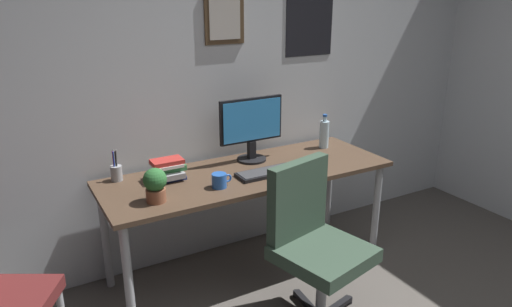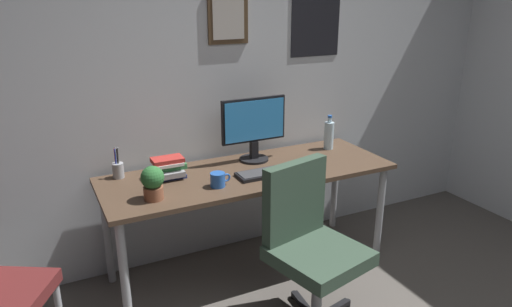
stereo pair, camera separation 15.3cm
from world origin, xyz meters
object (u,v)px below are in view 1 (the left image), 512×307
Objects in this scene: monitor at (251,126)px; computer_mouse at (308,163)px; water_bottle at (324,134)px; coffee_mug_near at (220,180)px; office_chair at (313,238)px; potted_plant at (155,184)px; keyboard at (269,172)px; book_stack_left at (168,169)px; pen_cup at (116,172)px.

monitor reaches higher than computer_mouse.
coffee_mug_near is (-0.99, -0.30, -0.06)m from water_bottle.
office_chair is 4.87× the size of potted_plant.
book_stack_left reaches higher than keyboard.
water_bottle is 1.22× the size of book_stack_left.
potted_plant reaches higher than computer_mouse.
computer_mouse is 1.23m from pen_cup.
pen_cup is (-0.50, 0.40, 0.01)m from coffee_mug_near.
monitor is 1.82× the size of water_bottle.
computer_mouse is 0.92m from book_stack_left.
office_chair is 1.25m from pen_cup.
water_bottle is 1.50m from pen_cup.
office_chair reaches higher than book_stack_left.
coffee_mug_near reaches higher than computer_mouse.
potted_plant is at bearing -167.39° from water_bottle.
monitor is 0.36m from keyboard.
monitor is at bearing 84.80° from keyboard.
computer_mouse is (0.33, 0.52, 0.22)m from office_chair.
office_chair is at bearing -92.89° from keyboard.
office_chair is at bearing -54.52° from coffee_mug_near.
water_bottle is (0.60, -0.02, -0.13)m from monitor.
computer_mouse is 0.42m from water_bottle.
pen_cup is at bearing 141.24° from coffee_mug_near.
monitor is 0.64m from book_stack_left.
computer_mouse is at bearing 0.86° from keyboard.
monitor reaches higher than coffee_mug_near.
office_chair is 4.75× the size of pen_cup.
potted_plant is at bearing 147.24° from office_chair.
coffee_mug_near reaches higher than keyboard.
coffee_mug_near is (-0.34, 0.48, 0.24)m from office_chair.
keyboard is at bearing 3.69° from potted_plant.
book_stack_left reaches higher than coffee_mug_near.
potted_plant reaches higher than book_stack_left.
monitor is at bearing 22.90° from potted_plant.
office_chair is at bearing -93.70° from monitor.
computer_mouse is at bearing 2.89° from potted_plant.
office_chair is 0.92m from monitor.
potted_plant is (-0.39, -0.01, 0.06)m from coffee_mug_near.
book_stack_left is at bearing 158.95° from keyboard.
keyboard is 0.30m from computer_mouse.
office_chair reaches higher than coffee_mug_near.
pen_cup is (-1.50, 0.10, -0.05)m from water_bottle.
monitor reaches higher than pen_cup.
monitor is at bearing 5.13° from book_stack_left.
water_bottle reaches higher than office_chair.
potted_plant is at bearing -177.11° from computer_mouse.
coffee_mug_near is 0.35m from book_stack_left.
computer_mouse is at bearing -14.04° from book_stack_left.
book_stack_left is (-0.22, 0.27, 0.02)m from coffee_mug_near.
computer_mouse is 0.55× the size of pen_cup.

